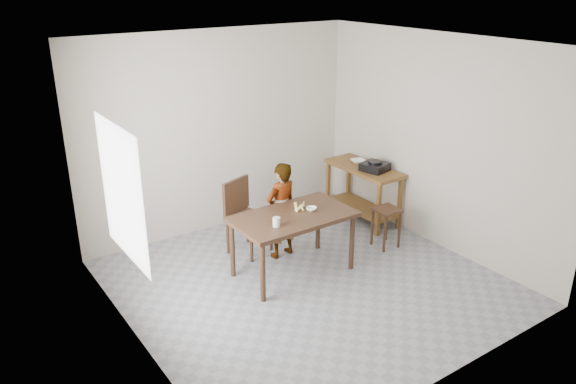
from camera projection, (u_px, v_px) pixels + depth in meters
floor at (308, 284)px, 6.51m from camera, size 4.00×4.00×0.04m
ceiling at (311, 42)px, 5.50m from camera, size 4.00×4.00×0.04m
wall_back at (219, 132)px, 7.55m from camera, size 4.00×0.04×2.70m
wall_front at (461, 243)px, 4.46m from camera, size 4.00×0.04×2.70m
wall_left at (126, 217)px, 4.93m from camera, size 0.04×4.00×2.70m
wall_right at (437, 142)px, 7.08m from camera, size 0.04×4.00×2.70m
window_pane at (122, 193)px, 5.06m from camera, size 0.02×1.10×1.30m
dining_table at (293, 244)px, 6.59m from camera, size 1.40×0.80×0.75m
prep_counter at (363, 193)px, 8.03m from camera, size 0.50×1.20×0.80m
child at (281, 210)px, 6.91m from camera, size 0.48×0.35×1.23m
dining_chair at (249, 218)px, 7.05m from camera, size 0.58×0.58×0.94m
stool at (386, 227)px, 7.27m from camera, size 0.32×0.32×0.53m
glass_tumbler at (276, 222)px, 6.15m from camera, size 0.10×0.10×0.10m
small_bowl at (311, 209)px, 6.57m from camera, size 0.14×0.14×0.04m
banana at (300, 207)px, 6.58m from camera, size 0.21×0.18×0.06m
serving_bowl at (358, 161)px, 8.02m from camera, size 0.25×0.25×0.05m
gas_burner at (375, 167)px, 7.71m from camera, size 0.39×0.39×0.11m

